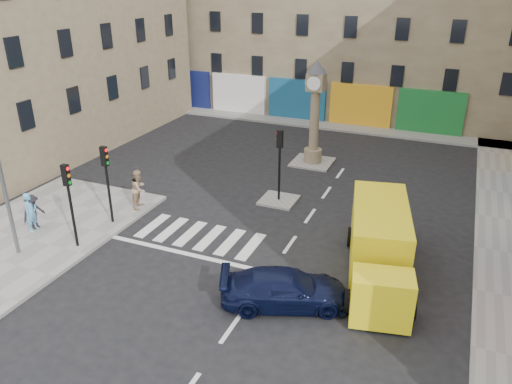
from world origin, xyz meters
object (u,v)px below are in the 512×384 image
Objects in this scene: clock_pillar at (315,107)px; navy_sedan at (285,289)px; pedestrian_tan at (139,189)px; traffic_light_left_near at (69,193)px; traffic_light_left_far at (106,173)px; pedestrian_blue at (31,212)px; yellow_van at (379,245)px; traffic_light_island at (280,154)px; pedestrian_dark at (33,212)px.

clock_pillar is 14.71m from navy_sedan.
clock_pillar is at bearing -43.64° from pedestrian_tan.
traffic_light_left_near is 1.00× the size of traffic_light_left_far.
traffic_light_left_near is at bearing -103.31° from pedestrian_blue.
traffic_light_left_far is 0.51× the size of yellow_van.
clock_pillar is at bearing -40.14° from pedestrian_blue.
clock_pillar is 11.53m from pedestrian_tan.
yellow_van is (5.86, -4.75, -1.33)m from traffic_light_island.
navy_sedan is (9.52, -0.27, -1.96)m from traffic_light_left_near.
pedestrian_tan is (-11.86, 1.20, -0.13)m from yellow_van.
traffic_light_left_near is 2.03× the size of pedestrian_blue.
pedestrian_dark is (-9.11, -7.28, -1.62)m from traffic_light_island.
yellow_van is (12.16, 0.65, -1.36)m from traffic_light_left_far.
clock_pillar is 3.12× the size of pedestrian_tan.
traffic_light_island is 1.89× the size of pedestrian_tan.
pedestrian_dark is at bearing -141.38° from traffic_light_island.
navy_sedan is at bearing -127.60° from pedestrian_tan.
clock_pillar is 3.34× the size of pedestrian_blue.
traffic_light_left_far reaches higher than traffic_light_island.
pedestrian_blue is at bearing 178.59° from yellow_van.
traffic_light_left_far is at bearing -139.40° from traffic_light_island.
traffic_light_left_far is 3.76m from pedestrian_dark.
clock_pillar is (6.30, 11.40, 0.93)m from traffic_light_left_far.
traffic_light_left_near is 1.00× the size of traffic_light_island.
navy_sedan is at bearing -68.27° from traffic_light_island.
traffic_light_island is at bearing -0.62° from navy_sedan.
clock_pillar is at bearing 65.45° from traffic_light_left_near.
traffic_light_island reaches higher than pedestrian_blue.
pedestrian_blue reaches higher than pedestrian_dark.
pedestrian_tan is 4.86m from pedestrian_dark.
pedestrian_tan is 1.19× the size of pedestrian_dark.
traffic_light_island is 0.81× the size of navy_sedan.
traffic_light_left_near is 0.61× the size of clock_pillar.
pedestrian_blue is at bearing -123.94° from clock_pillar.
traffic_light_left_far reaches higher than pedestrian_tan.
traffic_light_left_near is 10.03m from traffic_light_island.
clock_pillar reaches higher than pedestrian_blue.
traffic_light_island reaches higher than pedestrian_dark.
pedestrian_tan is (3.05, 3.90, 0.07)m from pedestrian_blue.
yellow_van is at bearing -107.26° from pedestrian_tan.
pedestrian_dark is at bearing -146.26° from traffic_light_left_far.
pedestrian_blue is at bearing -152.35° from pedestrian_dark.
pedestrian_tan reaches higher than pedestrian_dark.
traffic_light_left_near is 0.51× the size of yellow_van.
traffic_light_island is 11.83m from pedestrian_blue.
traffic_light_island is at bearing -70.86° from pedestrian_tan.
pedestrian_tan is at bearing 85.96° from traffic_light_left_near.
pedestrian_tan is at bearing 41.54° from navy_sedan.
traffic_light_left_near reaches higher than pedestrian_blue.
traffic_light_left_near is 9.72m from navy_sedan.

